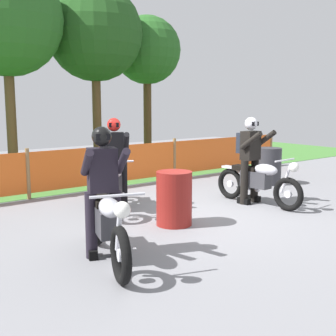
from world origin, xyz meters
TOP-DOWN VIEW (x-y plane):
  - ground at (0.00, 0.00)m, footprint 24.00×24.00m
  - grass_verge at (0.00, 6.82)m, footprint 24.00×7.64m
  - barrier_fence at (0.00, 3.01)m, footprint 11.57×0.08m
  - tree_near_left at (-0.93, 6.82)m, footprint 3.10×3.10m
  - tree_near_right at (1.84, 6.90)m, footprint 2.99×2.99m
  - tree_rightmost at (3.93, 7.04)m, footprint 2.33×2.33m
  - motorcycle_lead at (1.42, -0.20)m, footprint 0.59×2.00m
  - motorcycle_trailing at (-2.44, -1.09)m, footprint 0.87×2.03m
  - motorcycle_third at (-0.99, 1.12)m, footprint 1.19×1.90m
  - rider_lead at (1.41, 0.02)m, footprint 0.57×0.70m
  - rider_trailing at (-2.37, -0.87)m, footprint 0.66×0.77m
  - rider_third at (-0.88, 1.32)m, footprint 0.71×0.79m
  - oil_drum at (-0.74, -0.30)m, footprint 0.58×0.58m
  - spare_drum at (3.28, 1.05)m, footprint 0.58×0.58m

SIDE VIEW (x-z plane):
  - ground at x=0.00m, z-range -0.02..0.00m
  - grass_verge at x=0.00m, z-range 0.00..0.01m
  - oil_drum at x=-0.74m, z-range 0.00..0.88m
  - spare_drum at x=3.28m, z-range 0.00..0.88m
  - motorcycle_lead at x=1.42m, z-range -0.01..0.93m
  - motorcycle_trailing at x=-2.44m, z-range -0.02..0.98m
  - motorcycle_third at x=-0.99m, z-range -0.02..1.00m
  - barrier_fence at x=0.00m, z-range 0.02..1.07m
  - rider_lead at x=1.41m, z-range 0.11..1.80m
  - rider_trailing at x=-2.37m, z-range 0.11..1.80m
  - rider_third at x=-0.88m, z-range 0.11..1.80m
  - tree_rightmost at x=3.93m, z-range 1.24..6.12m
  - tree_near_right at x=1.84m, z-range 1.27..6.85m
  - tree_near_left at x=-0.93m, z-range 1.30..7.05m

